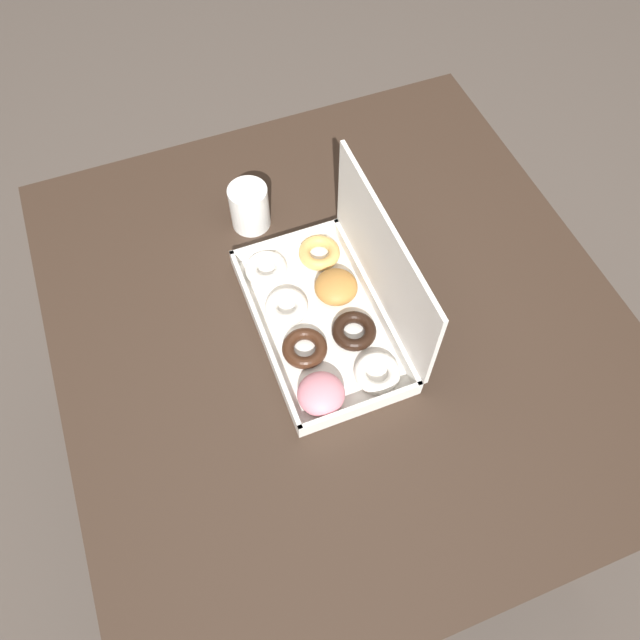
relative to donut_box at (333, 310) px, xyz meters
name	(u,v)px	position (x,y,z in m)	size (l,w,h in m)	color
ground_plane	(332,452)	(0.00, 0.01, -0.79)	(8.00, 8.00, 0.00)	#564C44
dining_table	(338,342)	(0.00, 0.01, -0.14)	(1.09, 1.03, 0.74)	#38281E
donut_box	(333,310)	(0.00, 0.00, 0.00)	(0.39, 0.23, 0.24)	silver
coffee_mug	(249,206)	(-0.28, -0.07, 0.01)	(0.08, 0.08, 0.10)	white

